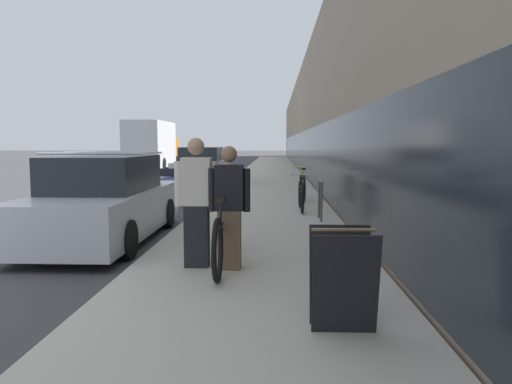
% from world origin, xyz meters
% --- Properties ---
extents(sidewalk_slab, '(3.35, 70.00, 0.11)m').
position_xyz_m(sidewalk_slab, '(5.26, 21.00, 0.05)').
color(sidewalk_slab, '#BCB5A5').
rests_on(sidewalk_slab, ground).
extents(storefront_facade, '(10.01, 70.00, 6.15)m').
position_xyz_m(storefront_facade, '(11.97, 29.00, 3.07)').
color(storefront_facade, gray).
rests_on(storefront_facade, ground).
extents(tandem_bicycle, '(0.52, 2.76, 0.97)m').
position_xyz_m(tandem_bicycle, '(4.85, 2.00, 0.52)').
color(tandem_bicycle, black).
rests_on(tandem_bicycle, sidewalk_slab).
extents(person_rider, '(0.54, 0.21, 1.60)m').
position_xyz_m(person_rider, '(4.93, 1.65, 0.91)').
color(person_rider, brown).
rests_on(person_rider, sidewalk_slab).
extents(person_bystander, '(0.58, 0.23, 1.70)m').
position_xyz_m(person_bystander, '(4.49, 1.77, 0.96)').
color(person_bystander, black).
rests_on(person_bystander, sidewalk_slab).
extents(bike_rack_hoop, '(0.05, 0.60, 0.84)m').
position_xyz_m(bike_rack_hoop, '(6.48, 5.91, 0.62)').
color(bike_rack_hoop, '#4C4C51').
rests_on(bike_rack_hoop, sidewalk_slab).
extents(cruiser_bike_nearest, '(0.52, 1.75, 0.86)m').
position_xyz_m(cruiser_bike_nearest, '(6.15, 7.35, 0.47)').
color(cruiser_bike_nearest, black).
rests_on(cruiser_bike_nearest, sidewalk_slab).
extents(cruiser_bike_middle, '(0.52, 1.88, 0.96)m').
position_xyz_m(cruiser_bike_middle, '(6.31, 9.56, 0.51)').
color(cruiser_bike_middle, black).
rests_on(cruiser_bike_middle, sidewalk_slab).
extents(sandwich_board_sign, '(0.56, 0.56, 0.90)m').
position_xyz_m(sandwich_board_sign, '(6.12, -0.40, 0.56)').
color(sandwich_board_sign, black).
rests_on(sandwich_board_sign, sidewalk_slab).
extents(parked_sedan_curbside, '(1.84, 4.65, 1.58)m').
position_xyz_m(parked_sedan_curbside, '(2.49, 3.97, 0.69)').
color(parked_sedan_curbside, silver).
rests_on(parked_sedan_curbside, ground).
extents(vintage_roadster_curbside, '(1.82, 4.26, 0.93)m').
position_xyz_m(vintage_roadster_curbside, '(2.32, 10.63, 0.40)').
color(vintage_roadster_curbside, navy).
rests_on(vintage_roadster_curbside, ground).
extents(parked_sedan_far, '(1.89, 4.70, 1.57)m').
position_xyz_m(parked_sedan_far, '(2.44, 15.97, 0.72)').
color(parked_sedan_far, white).
rests_on(parked_sedan_far, ground).
extents(moving_truck, '(2.27, 7.00, 3.08)m').
position_xyz_m(moving_truck, '(-2.38, 27.15, 1.55)').
color(moving_truck, orange).
rests_on(moving_truck, ground).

